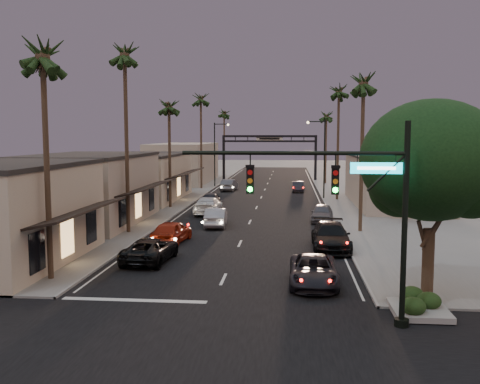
% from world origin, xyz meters
% --- Properties ---
extents(ground, '(200.00, 200.00, 0.00)m').
position_xyz_m(ground, '(0.00, 40.00, 0.00)').
color(ground, slate).
rests_on(ground, ground).
extents(road, '(14.00, 120.00, 0.02)m').
position_xyz_m(road, '(0.00, 45.00, 0.00)').
color(road, black).
rests_on(road, ground).
extents(cross_street, '(80.00, 12.00, 0.02)m').
position_xyz_m(cross_street, '(0.00, 0.00, 0.00)').
color(cross_street, black).
rests_on(cross_street, ground).
extents(sidewalk_left, '(5.00, 92.00, 0.12)m').
position_xyz_m(sidewalk_left, '(-9.50, 52.00, 0.06)').
color(sidewalk_left, slate).
rests_on(sidewalk_left, ground).
extents(sidewalk_right, '(5.00, 92.00, 0.12)m').
position_xyz_m(sidewalk_right, '(9.50, 52.00, 0.06)').
color(sidewalk_right, slate).
rests_on(sidewalk_right, ground).
extents(storefront_mid, '(8.00, 14.00, 5.50)m').
position_xyz_m(storefront_mid, '(-13.00, 26.00, 2.75)').
color(storefront_mid, gray).
rests_on(storefront_mid, ground).
extents(storefront_far, '(8.00, 16.00, 5.00)m').
position_xyz_m(storefront_far, '(-13.00, 42.00, 2.50)').
color(storefront_far, '#BDAA90').
rests_on(storefront_far, ground).
extents(storefront_dist, '(8.00, 20.00, 6.00)m').
position_xyz_m(storefront_dist, '(-13.00, 65.00, 3.00)').
color(storefront_dist, gray).
rests_on(storefront_dist, ground).
extents(building_right, '(8.00, 18.00, 5.00)m').
position_xyz_m(building_right, '(14.00, 40.00, 2.50)').
color(building_right, gray).
rests_on(building_right, ground).
extents(traffic_signal, '(8.51, 0.22, 7.80)m').
position_xyz_m(traffic_signal, '(5.69, 4.00, 5.08)').
color(traffic_signal, black).
rests_on(traffic_signal, ground).
extents(corner_tree, '(6.20, 6.20, 8.80)m').
position_xyz_m(corner_tree, '(9.48, 7.45, 5.98)').
color(corner_tree, '#38281C').
rests_on(corner_tree, ground).
extents(planter, '(2.20, 2.60, 0.24)m').
position_xyz_m(planter, '(8.60, 5.50, 0.00)').
color(planter, gray).
rests_on(planter, ground).
extents(arch, '(15.20, 0.40, 7.27)m').
position_xyz_m(arch, '(0.00, 70.00, 5.53)').
color(arch, black).
rests_on(arch, ground).
extents(streetlight_right, '(2.13, 0.30, 9.00)m').
position_xyz_m(streetlight_right, '(6.92, 45.00, 5.33)').
color(streetlight_right, black).
rests_on(streetlight_right, ground).
extents(streetlight_left, '(2.13, 0.30, 9.00)m').
position_xyz_m(streetlight_left, '(-6.92, 58.00, 5.33)').
color(streetlight_left, black).
rests_on(streetlight_left, ground).
extents(palm_la, '(3.20, 3.20, 13.20)m').
position_xyz_m(palm_la, '(-8.60, 9.00, 11.44)').
color(palm_la, '#38281C').
rests_on(palm_la, ground).
extents(palm_lb, '(3.20, 3.20, 15.20)m').
position_xyz_m(palm_lb, '(-8.60, 22.00, 13.39)').
color(palm_lb, '#38281C').
rests_on(palm_lb, ground).
extents(palm_lc, '(3.20, 3.20, 12.20)m').
position_xyz_m(palm_lc, '(-8.60, 36.00, 10.47)').
color(palm_lc, '#38281C').
rests_on(palm_lc, ground).
extents(palm_ld, '(3.20, 3.20, 14.20)m').
position_xyz_m(palm_ld, '(-8.60, 55.00, 12.42)').
color(palm_ld, '#38281C').
rests_on(palm_ld, ground).
extents(palm_ra, '(3.20, 3.20, 13.20)m').
position_xyz_m(palm_ra, '(8.60, 24.00, 11.44)').
color(palm_ra, '#38281C').
rests_on(palm_ra, ground).
extents(palm_rb, '(3.20, 3.20, 14.20)m').
position_xyz_m(palm_rb, '(8.60, 44.00, 12.42)').
color(palm_rb, '#38281C').
rests_on(palm_rb, ground).
extents(palm_rc, '(3.20, 3.20, 12.20)m').
position_xyz_m(palm_rc, '(8.60, 64.00, 10.47)').
color(palm_rc, '#38281C').
rests_on(palm_rc, ground).
extents(palm_far, '(3.20, 3.20, 13.20)m').
position_xyz_m(palm_far, '(-8.30, 78.00, 11.44)').
color(palm_far, '#38281C').
rests_on(palm_far, ground).
extents(oncoming_red, '(2.33, 4.67, 1.53)m').
position_xyz_m(oncoming_red, '(-4.64, 18.90, 0.76)').
color(oncoming_red, maroon).
rests_on(oncoming_red, ground).
extents(oncoming_pickup, '(2.66, 5.17, 1.39)m').
position_xyz_m(oncoming_pickup, '(-4.66, 13.40, 0.70)').
color(oncoming_pickup, black).
rests_on(oncoming_pickup, ground).
extents(oncoming_silver, '(1.89, 4.65, 1.50)m').
position_xyz_m(oncoming_silver, '(-2.54, 25.64, 0.75)').
color(oncoming_silver, gray).
rests_on(oncoming_silver, ground).
extents(oncoming_white, '(2.24, 5.50, 1.59)m').
position_xyz_m(oncoming_white, '(-4.18, 32.22, 0.80)').
color(oncoming_white, silver).
rests_on(oncoming_white, ground).
extents(oncoming_dgrey, '(1.95, 4.40, 1.47)m').
position_xyz_m(oncoming_dgrey, '(-4.74, 37.72, 0.73)').
color(oncoming_dgrey, black).
rests_on(oncoming_dgrey, ground).
extents(oncoming_grey_far, '(2.02, 4.74, 1.52)m').
position_xyz_m(oncoming_grey_far, '(-4.60, 53.04, 0.76)').
color(oncoming_grey_far, '#505055').
rests_on(oncoming_grey_far, ground).
extents(curbside_near, '(2.36, 5.03, 1.39)m').
position_xyz_m(curbside_near, '(4.49, 9.44, 0.70)').
color(curbside_near, black).
rests_on(curbside_near, ground).
extents(curbside_black, '(2.34, 5.76, 1.67)m').
position_xyz_m(curbside_black, '(5.95, 17.76, 0.84)').
color(curbside_black, black).
rests_on(curbside_black, ground).
extents(curbside_grey, '(2.19, 4.47, 1.47)m').
position_xyz_m(curbside_grey, '(6.05, 28.82, 0.73)').
color(curbside_grey, '#505056').
rests_on(curbside_grey, ground).
extents(curbside_far, '(1.45, 4.09, 1.34)m').
position_xyz_m(curbside_far, '(4.39, 52.53, 0.67)').
color(curbside_far, black).
rests_on(curbside_far, ground).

